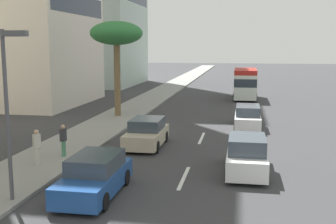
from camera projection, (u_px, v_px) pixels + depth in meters
name	position (u px, v px, depth m)	size (l,w,h in m)	color
ground_plane	(215.00, 109.00, 37.38)	(198.00, 198.00, 0.00)	#38383A
sidewalk_right	(138.00, 106.00, 38.59)	(162.00, 3.60, 0.15)	gray
lane_stripe_mid	(184.00, 178.00, 17.91)	(3.20, 0.16, 0.01)	silver
lane_stripe_far	(202.00, 138.00, 25.60)	(3.20, 0.16, 0.01)	silver
minibus_lead	(245.00, 83.00, 43.93)	(6.16, 2.38, 3.17)	silver
car_second	(247.00, 156.00, 18.49)	(4.24, 1.79, 1.69)	white
car_third	(147.00, 133.00, 23.44)	(4.14, 1.90, 1.56)	beige
car_fourth	(248.00, 117.00, 28.80)	(4.79, 1.79, 1.56)	white
car_fifth	(95.00, 176.00, 15.77)	(4.39, 1.86, 1.54)	#1E478C
pedestrian_near_lamp	(37.00, 145.00, 19.24)	(0.39, 0.38, 1.65)	beige
pedestrian_mid_block	(63.00, 139.00, 20.73)	(0.34, 0.26, 1.60)	#4C8C66
palm_tree	(116.00, 35.00, 31.99)	(4.03, 4.03, 7.30)	brown
street_lamp	(9.00, 95.00, 14.39)	(0.24, 0.97, 6.00)	#4C4C51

